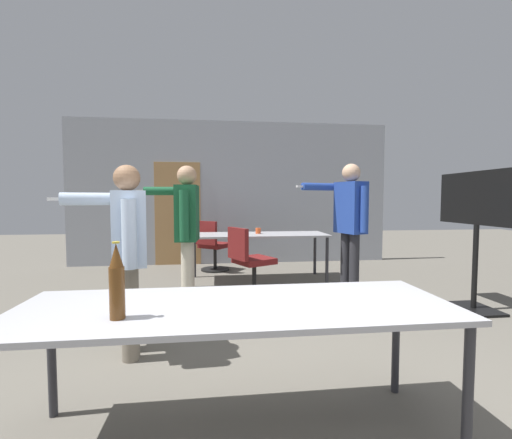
{
  "coord_description": "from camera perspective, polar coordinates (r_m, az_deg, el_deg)",
  "views": [
    {
      "loc": [
        -0.36,
        -1.5,
        1.32
      ],
      "look_at": [
        0.08,
        2.14,
        1.1
      ],
      "focal_mm": 24.0,
      "sensor_mm": 36.0,
      "label": 1
    }
  ],
  "objects": [
    {
      "name": "back_wall",
      "position": [
        7.03,
        -4.14,
        4.36
      ],
      "size": [
        6.47,
        0.12,
        2.89
      ],
      "color": "#A3A8B2",
      "rests_on": "ground_plane"
    },
    {
      "name": "conference_table_near",
      "position": [
        1.92,
        -3.15,
        -15.57
      ],
      "size": [
        2.32,
        0.79,
        0.76
      ],
      "color": "#A8A8AD",
      "rests_on": "ground_plane"
    },
    {
      "name": "conference_table_far",
      "position": [
        5.54,
        0.39,
        -3.04
      ],
      "size": [
        2.21,
        0.77,
        0.76
      ],
      "color": "#A8A8AD",
      "rests_on": "ground_plane"
    },
    {
      "name": "tv_screen",
      "position": [
        4.77,
        32.9,
        -0.26
      ],
      "size": [
        0.44,
        1.25,
        1.65
      ],
      "rotation": [
        0.0,
        0.0,
        -1.57
      ],
      "color": "black",
      "rests_on": "ground_plane"
    },
    {
      "name": "person_left_plaid",
      "position": [
        4.71,
        15.33,
        0.49
      ],
      "size": [
        0.91,
        0.59,
        1.79
      ],
      "rotation": [
        0.0,
        0.0,
        1.89
      ],
      "color": "#28282D",
      "rests_on": "ground_plane"
    },
    {
      "name": "person_far_watching",
      "position": [
        4.14,
        -11.57,
        -0.62
      ],
      "size": [
        0.77,
        0.67,
        1.71
      ],
      "rotation": [
        0.0,
        0.0,
        1.52
      ],
      "color": "beige",
      "rests_on": "ground_plane"
    },
    {
      "name": "person_near_casual",
      "position": [
        3.04,
        -20.77,
        -3.71
      ],
      "size": [
        0.86,
        0.66,
        1.6
      ],
      "rotation": [
        0.0,
        0.0,
        1.84
      ],
      "color": "slate",
      "rests_on": "ground_plane"
    },
    {
      "name": "office_chair_mid_tucked",
      "position": [
        4.67,
        -1.08,
        -7.38
      ],
      "size": [
        0.67,
        0.64,
        0.94
      ],
      "rotation": [
        0.0,
        0.0,
        5.19
      ],
      "color": "black",
      "rests_on": "ground_plane"
    },
    {
      "name": "office_chair_far_left",
      "position": [
        6.32,
        -7.26,
        -4.65
      ],
      "size": [
        0.67,
        0.68,
        0.93
      ],
      "rotation": [
        0.0,
        0.0,
        5.64
      ],
      "color": "black",
      "rests_on": "ground_plane"
    },
    {
      "name": "beer_bottle",
      "position": [
        1.76,
        -22.18,
        -9.71
      ],
      "size": [
        0.07,
        0.07,
        0.37
      ],
      "color": "#563314",
      "rests_on": "conference_table_near"
    },
    {
      "name": "drink_cup",
      "position": [
        5.57,
        0.36,
        -1.89
      ],
      "size": [
        0.09,
        0.09,
        0.09
      ],
      "color": "#E05123",
      "rests_on": "conference_table_far"
    }
  ]
}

